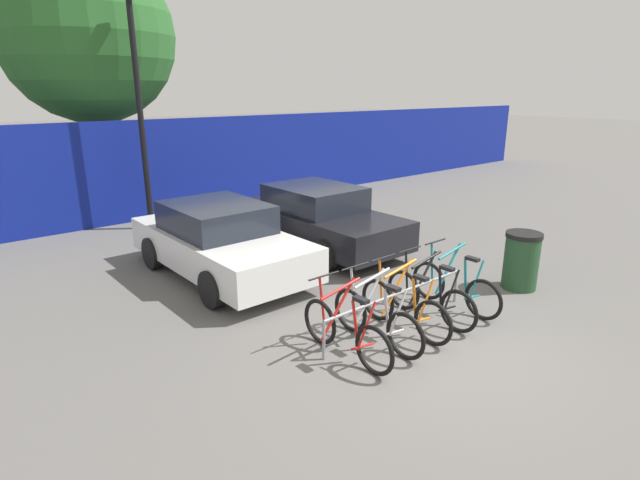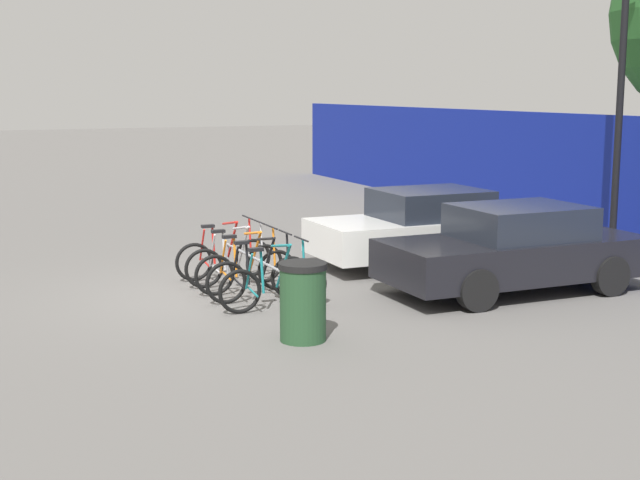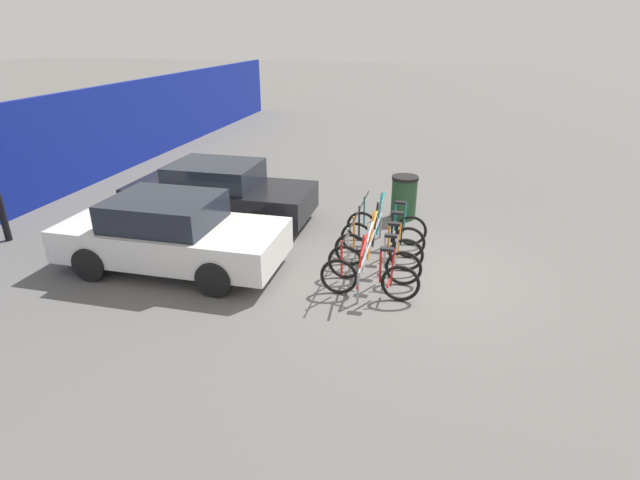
{
  "view_description": "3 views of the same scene",
  "coord_description": "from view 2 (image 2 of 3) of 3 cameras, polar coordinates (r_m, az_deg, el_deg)",
  "views": [
    {
      "loc": [
        -5.23,
        -3.79,
        3.45
      ],
      "look_at": [
        -0.53,
        1.77,
        1.24
      ],
      "focal_mm": 28.0,
      "sensor_mm": 36.0,
      "label": 1
    },
    {
      "loc": [
        13.27,
        -4.0,
        3.24
      ],
      "look_at": [
        0.47,
        1.62,
        0.85
      ],
      "focal_mm": 50.0,
      "sensor_mm": 36.0,
      "label": 2
    },
    {
      "loc": [
        -8.61,
        -0.44,
        4.27
      ],
      "look_at": [
        -1.07,
        1.4,
        0.95
      ],
      "focal_mm": 28.0,
      "sensor_mm": 36.0,
      "label": 3
    }
  ],
  "objects": [
    {
      "name": "ground_plane",
      "position": [
        14.23,
        -6.78,
        -3.53
      ],
      "size": [
        120.0,
        120.0,
        0.0
      ],
      "primitive_type": "plane",
      "color": "#605E5B"
    },
    {
      "name": "bike_rack",
      "position": [
        14.27,
        -4.14,
        -1.49
      ],
      "size": [
        2.96,
        0.04,
        0.57
      ],
      "color": "gray",
      "rests_on": "ground"
    },
    {
      "name": "bicycle_red",
      "position": [
        15.37,
        -6.18,
        -1.09
      ],
      "size": [
        0.68,
        1.71,
        1.05
      ],
      "rotation": [
        0.0,
        0.0,
        0.02
      ],
      "color": "black",
      "rests_on": "ground"
    },
    {
      "name": "bicycle_silver",
      "position": [
        14.82,
        -5.49,
        -1.48
      ],
      "size": [
        0.68,
        1.71,
        1.05
      ],
      "rotation": [
        0.0,
        0.0,
        0.04
      ],
      "color": "black",
      "rests_on": "ground"
    },
    {
      "name": "bicycle_orange",
      "position": [
        14.28,
        -4.75,
        -1.89
      ],
      "size": [
        0.68,
        1.71,
        1.05
      ],
      "rotation": [
        0.0,
        0.0,
        -0.01
      ],
      "color": "black",
      "rests_on": "ground"
    },
    {
      "name": "bicycle_black",
      "position": [
        13.72,
        -3.93,
        -2.36
      ],
      "size": [
        0.68,
        1.71,
        1.05
      ],
      "rotation": [
        0.0,
        0.0,
        -0.03
      ],
      "color": "black",
      "rests_on": "ground"
    },
    {
      "name": "bicycle_teal",
      "position": [
        13.13,
        -2.98,
        -2.9
      ],
      "size": [
        0.68,
        1.71,
        1.05
      ],
      "rotation": [
        0.0,
        0.0,
        0.04
      ],
      "color": "black",
      "rests_on": "ground"
    },
    {
      "name": "car_white",
      "position": [
        16.6,
        6.79,
        0.8
      ],
      "size": [
        1.91,
        4.19,
        1.4
      ],
      "color": "silver",
      "rests_on": "ground"
    },
    {
      "name": "car_black",
      "position": [
        14.58,
        12.37,
        -0.59
      ],
      "size": [
        1.91,
        4.28,
        1.4
      ],
      "color": "black",
      "rests_on": "ground"
    },
    {
      "name": "lamp_post",
      "position": [
        18.62,
        18.68,
        8.97
      ],
      "size": [
        0.24,
        0.44,
        5.63
      ],
      "color": "black",
      "rests_on": "ground"
    },
    {
      "name": "trash_bin",
      "position": [
        11.52,
        -1.1,
        -3.96
      ],
      "size": [
        0.63,
        0.63,
        1.03
      ],
      "color": "#234728",
      "rests_on": "ground"
    }
  ]
}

